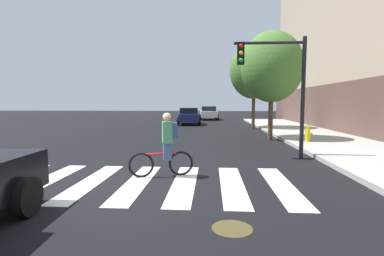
% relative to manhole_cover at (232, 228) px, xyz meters
% --- Properties ---
extents(ground_plane, '(120.00, 120.00, 0.00)m').
position_rel_manhole_cover_xyz_m(ground_plane, '(-2.22, 2.38, -0.00)').
color(ground_plane, black).
extents(crosswalk_stripes, '(8.62, 3.38, 0.01)m').
position_rel_manhole_cover_xyz_m(crosswalk_stripes, '(-2.70, 2.38, 0.00)').
color(crosswalk_stripes, silver).
rests_on(crosswalk_stripes, ground).
extents(manhole_cover, '(0.64, 0.64, 0.01)m').
position_rel_manhole_cover_xyz_m(manhole_cover, '(0.00, 0.00, 0.00)').
color(manhole_cover, '#473D1E').
rests_on(manhole_cover, ground).
extents(sedan_mid, '(2.30, 4.45, 1.50)m').
position_rel_manhole_cover_xyz_m(sedan_mid, '(-2.34, 21.15, 0.77)').
color(sedan_mid, navy).
rests_on(sedan_mid, ground).
extents(sedan_far, '(2.30, 4.54, 1.53)m').
position_rel_manhole_cover_xyz_m(sedan_far, '(-0.62, 28.33, 0.79)').
color(sedan_far, silver).
rests_on(sedan_far, ground).
extents(cyclist, '(1.67, 0.51, 1.69)m').
position_rel_manhole_cover_xyz_m(cyclist, '(-1.52, 3.04, 0.84)').
color(cyclist, black).
rests_on(cyclist, ground).
extents(traffic_light_near, '(2.47, 0.28, 4.20)m').
position_rel_manhole_cover_xyz_m(traffic_light_near, '(2.01, 5.81, 2.86)').
color(traffic_light_near, black).
rests_on(traffic_light_near, ground).
extents(fire_hydrant, '(0.33, 0.22, 0.78)m').
position_rel_manhole_cover_xyz_m(fire_hydrant, '(4.14, 9.06, 0.53)').
color(fire_hydrant, gold).
rests_on(fire_hydrant, sidewalk).
extents(street_tree_near, '(3.14, 3.14, 5.58)m').
position_rel_manhole_cover_xyz_m(street_tree_near, '(2.75, 10.63, 3.77)').
color(street_tree_near, '#4C3823').
rests_on(street_tree_near, ground).
extents(street_tree_mid, '(3.55, 3.55, 6.31)m').
position_rel_manhole_cover_xyz_m(street_tree_mid, '(2.80, 16.97, 4.26)').
color(street_tree_mid, '#4C3823').
rests_on(street_tree_mid, ground).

